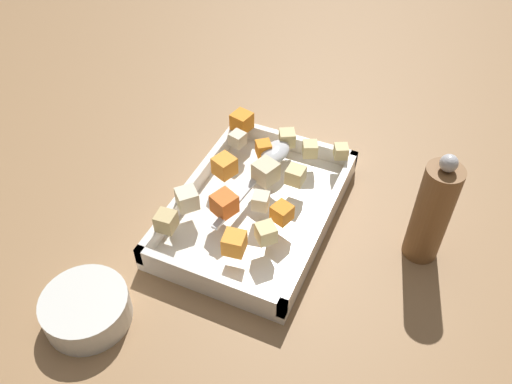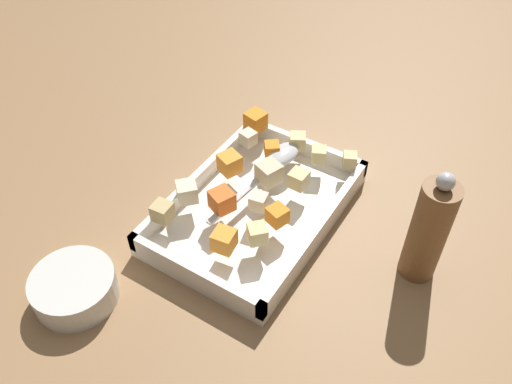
% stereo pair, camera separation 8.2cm
% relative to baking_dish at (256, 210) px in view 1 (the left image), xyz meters
% --- Properties ---
extents(ground_plane, '(4.00, 4.00, 0.00)m').
position_rel_baking_dish_xyz_m(ground_plane, '(-0.02, -0.02, -0.01)').
color(ground_plane, '#936D47').
extents(baking_dish, '(0.34, 0.23, 0.04)m').
position_rel_baking_dish_xyz_m(baking_dish, '(0.00, 0.00, 0.00)').
color(baking_dish, white).
rests_on(baking_dish, ground_plane).
extents(carrot_chunk_corner_sw, '(0.04, 0.04, 0.03)m').
position_rel_baking_dish_xyz_m(carrot_chunk_corner_sw, '(0.03, 0.07, 0.05)').
color(carrot_chunk_corner_sw, orange).
rests_on(carrot_chunk_corner_sw, baking_dish).
extents(carrot_chunk_heap_top, '(0.04, 0.04, 0.03)m').
position_rel_baking_dish_xyz_m(carrot_chunk_heap_top, '(-0.05, 0.03, 0.05)').
color(carrot_chunk_heap_top, orange).
rests_on(carrot_chunk_heap_top, baking_dish).
extents(carrot_chunk_mid_right, '(0.03, 0.03, 0.02)m').
position_rel_baking_dish_xyz_m(carrot_chunk_mid_right, '(0.10, 0.03, 0.04)').
color(carrot_chunk_mid_right, orange).
rests_on(carrot_chunk_mid_right, baking_dish).
extents(carrot_chunk_near_left, '(0.03, 0.03, 0.03)m').
position_rel_baking_dish_xyz_m(carrot_chunk_near_left, '(-0.11, -0.02, 0.05)').
color(carrot_chunk_near_left, orange).
rests_on(carrot_chunk_near_left, baking_dish).
extents(carrot_chunk_front_center, '(0.04, 0.04, 0.03)m').
position_rel_baking_dish_xyz_m(carrot_chunk_front_center, '(0.15, 0.09, 0.05)').
color(carrot_chunk_front_center, orange).
rests_on(carrot_chunk_front_center, baking_dish).
extents(carrot_chunk_corner_ne, '(0.03, 0.03, 0.03)m').
position_rel_baking_dish_xyz_m(carrot_chunk_corner_ne, '(-0.03, -0.05, 0.04)').
color(carrot_chunk_corner_ne, orange).
rests_on(carrot_chunk_corner_ne, baking_dish).
extents(potato_chunk_rim_edge, '(0.03, 0.03, 0.03)m').
position_rel_baking_dish_xyz_m(potato_chunk_rim_edge, '(-0.11, 0.09, 0.04)').
color(potato_chunk_rim_edge, tan).
rests_on(potato_chunk_rim_edge, baking_dish).
extents(potato_chunk_under_handle, '(0.04, 0.04, 0.03)m').
position_rel_baking_dish_xyz_m(potato_chunk_under_handle, '(-0.07, -0.05, 0.04)').
color(potato_chunk_under_handle, '#E0CC89').
rests_on(potato_chunk_under_handle, baking_dish).
extents(potato_chunk_heap_side, '(0.04, 0.04, 0.03)m').
position_rel_baking_dish_xyz_m(potato_chunk_heap_side, '(0.14, 0.00, 0.04)').
color(potato_chunk_heap_side, '#E0CC89').
rests_on(potato_chunk_heap_side, baking_dish).
extents(potato_chunk_corner_se, '(0.03, 0.03, 0.02)m').
position_rel_baking_dish_xyz_m(potato_chunk_corner_se, '(0.13, -0.04, 0.04)').
color(potato_chunk_corner_se, '#E0CC89').
rests_on(potato_chunk_corner_se, baking_dish).
extents(potato_chunk_near_spoon, '(0.04, 0.04, 0.03)m').
position_rel_baking_dish_xyz_m(potato_chunk_near_spoon, '(0.04, 0.00, 0.05)').
color(potato_chunk_near_spoon, beige).
rests_on(potato_chunk_near_spoon, baking_dish).
extents(potato_chunk_mid_left, '(0.04, 0.04, 0.03)m').
position_rel_baking_dish_xyz_m(potato_chunk_mid_left, '(-0.06, 0.09, 0.05)').
color(potato_chunk_mid_left, beige).
rests_on(potato_chunk_mid_left, baking_dish).
extents(potato_chunk_near_right, '(0.03, 0.03, 0.02)m').
position_rel_baking_dish_xyz_m(potato_chunk_near_right, '(0.14, -0.09, 0.04)').
color(potato_chunk_near_right, '#E0CC89').
rests_on(potato_chunk_near_right, baking_dish).
extents(potato_chunk_far_right, '(0.03, 0.03, 0.03)m').
position_rel_baking_dish_xyz_m(potato_chunk_far_right, '(0.06, -0.04, 0.04)').
color(potato_chunk_far_right, '#E0CC89').
rests_on(potato_chunk_far_right, baking_dish).
extents(parsnip_chunk_center, '(0.03, 0.03, 0.02)m').
position_rel_baking_dish_xyz_m(parsnip_chunk_center, '(0.10, 0.08, 0.04)').
color(parsnip_chunk_center, beige).
rests_on(parsnip_chunk_center, baking_dish).
extents(parsnip_chunk_back_center, '(0.03, 0.03, 0.02)m').
position_rel_baking_dish_xyz_m(parsnip_chunk_back_center, '(-0.01, -0.01, 0.04)').
color(parsnip_chunk_back_center, beige).
rests_on(parsnip_chunk_back_center, baking_dish).
extents(serving_spoon, '(0.22, 0.05, 0.02)m').
position_rel_baking_dish_xyz_m(serving_spoon, '(0.09, 0.01, 0.04)').
color(serving_spoon, silver).
rests_on(serving_spoon, baking_dish).
extents(pepper_mill, '(0.05, 0.05, 0.19)m').
position_rel_baking_dish_xyz_m(pepper_mill, '(0.03, -0.25, 0.07)').
color(pepper_mill, brown).
rests_on(pepper_mill, ground_plane).
extents(small_prep_bowl, '(0.12, 0.12, 0.04)m').
position_rel_baking_dish_xyz_m(small_prep_bowl, '(-0.26, 0.13, 0.01)').
color(small_prep_bowl, silver).
rests_on(small_prep_bowl, ground_plane).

